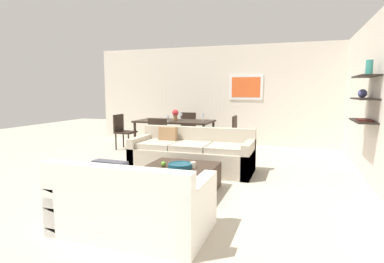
% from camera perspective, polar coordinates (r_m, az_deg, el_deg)
% --- Properties ---
extents(ground_plane, '(18.00, 18.00, 0.00)m').
position_cam_1_polar(ground_plane, '(5.61, -1.56, -7.83)').
color(ground_plane, '#BCB29E').
extents(back_wall_unit, '(8.40, 0.09, 2.70)m').
position_cam_1_polar(back_wall_unit, '(8.76, 8.27, 6.53)').
color(back_wall_unit, silver).
rests_on(back_wall_unit, ground).
extents(right_wall_shelf_unit, '(0.34, 8.20, 2.70)m').
position_cam_1_polar(right_wall_shelf_unit, '(5.81, 30.21, 5.19)').
color(right_wall_shelf_unit, silver).
rests_on(right_wall_shelf_unit, ground).
extents(sofa_beige, '(2.22, 0.90, 0.78)m').
position_cam_1_polar(sofa_beige, '(5.84, 0.04, -4.28)').
color(sofa_beige, '#B2A893').
rests_on(sofa_beige, ground).
extents(loveseat_white, '(1.57, 0.90, 0.78)m').
position_cam_1_polar(loveseat_white, '(3.43, -10.80, -12.88)').
color(loveseat_white, white).
rests_on(loveseat_white, ground).
extents(coffee_table, '(1.01, 1.06, 0.38)m').
position_cam_1_polar(coffee_table, '(4.62, -2.38, -8.74)').
color(coffee_table, '#38281E').
rests_on(coffee_table, ground).
extents(decorative_bowl, '(0.35, 0.35, 0.07)m').
position_cam_1_polar(decorative_bowl, '(4.50, -2.18, -6.18)').
color(decorative_bowl, navy).
rests_on(decorative_bowl, coffee_table).
extents(candle_jar, '(0.08, 0.08, 0.09)m').
position_cam_1_polar(candle_jar, '(4.51, 0.20, -6.08)').
color(candle_jar, silver).
rests_on(candle_jar, coffee_table).
extents(apple_on_coffee_table, '(0.08, 0.08, 0.08)m').
position_cam_1_polar(apple_on_coffee_table, '(4.61, -5.22, -5.89)').
color(apple_on_coffee_table, '#669E2D').
rests_on(apple_on_coffee_table, coffee_table).
extents(dining_table, '(1.86, 0.99, 0.75)m').
position_cam_1_polar(dining_table, '(7.76, -3.16, 1.55)').
color(dining_table, black).
rests_on(dining_table, ground).
extents(dining_chair_head, '(0.44, 0.44, 0.88)m').
position_cam_1_polar(dining_chair_head, '(8.62, -0.94, 0.94)').
color(dining_chair_head, black).
rests_on(dining_chair_head, ground).
extents(dining_chair_foot, '(0.44, 0.44, 0.88)m').
position_cam_1_polar(dining_chair_foot, '(6.95, -5.89, -0.65)').
color(dining_chair_foot, black).
rests_on(dining_chair_foot, ground).
extents(dining_chair_right_far, '(0.44, 0.44, 0.88)m').
position_cam_1_polar(dining_chair_right_far, '(7.61, 6.89, 0.03)').
color(dining_chair_right_far, black).
rests_on(dining_chair_right_far, ground).
extents(dining_chair_left_near, '(0.44, 0.44, 0.88)m').
position_cam_1_polar(dining_chair_left_near, '(8.17, -12.50, 0.41)').
color(dining_chair_left_near, black).
rests_on(dining_chair_left_near, ground).
extents(wine_glass_head, '(0.08, 0.08, 0.16)m').
position_cam_1_polar(wine_glass_head, '(8.15, -2.04, 3.08)').
color(wine_glass_head, silver).
rests_on(wine_glass_head, dining_table).
extents(wine_glass_right_far, '(0.07, 0.07, 0.19)m').
position_cam_1_polar(wine_glass_right_far, '(7.63, 1.99, 2.96)').
color(wine_glass_right_far, silver).
rests_on(wine_glass_right_far, dining_table).
extents(wine_glass_foot, '(0.07, 0.07, 0.17)m').
position_cam_1_polar(wine_glass_foot, '(7.34, -4.42, 2.69)').
color(wine_glass_foot, silver).
rests_on(wine_glass_foot, dining_table).
extents(centerpiece_vase, '(0.16, 0.16, 0.27)m').
position_cam_1_polar(centerpiece_vase, '(7.78, -3.04, 3.22)').
color(centerpiece_vase, olive).
rests_on(centerpiece_vase, dining_table).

